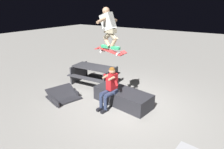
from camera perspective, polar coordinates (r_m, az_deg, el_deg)
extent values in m
plane|color=gray|center=(6.41, 4.11, -8.71)|extent=(40.00, 40.00, 0.00)
cube|color=#28282D|center=(6.33, 3.15, -6.67)|extent=(2.02, 1.05, 0.47)
cube|color=#2D3856|center=(6.06, 0.00, -4.81)|extent=(0.32, 0.20, 0.12)
cube|color=red|center=(5.93, 0.00, -2.09)|extent=(0.25, 0.37, 0.50)
sphere|color=tan|center=(5.81, 0.00, 1.11)|extent=(0.20, 0.20, 0.20)
sphere|color=brown|center=(5.81, 0.00, 1.30)|extent=(0.19, 0.19, 0.19)
cylinder|color=red|center=(5.74, 1.09, -2.06)|extent=(0.20, 0.11, 0.29)
cylinder|color=tan|center=(5.69, -0.17, -1.20)|extent=(0.24, 0.10, 0.19)
cylinder|color=red|center=(5.99, -1.81, -1.11)|extent=(0.20, 0.11, 0.29)
cylinder|color=tan|center=(5.84, -1.92, -0.64)|extent=(0.24, 0.10, 0.19)
cylinder|color=#2D3856|center=(5.88, -0.65, -5.84)|extent=(0.20, 0.42, 0.14)
cylinder|color=#2D3856|center=(5.86, -1.97, -8.71)|extent=(0.11, 0.11, 0.43)
cube|color=black|center=(5.94, -2.28, -10.70)|extent=(0.14, 0.27, 0.08)
cylinder|color=#2D3856|center=(5.99, -1.92, -5.34)|extent=(0.20, 0.42, 0.14)
cylinder|color=#2D3856|center=(5.97, -3.23, -8.15)|extent=(0.11, 0.11, 0.43)
cube|color=black|center=(6.05, -3.53, -10.11)|extent=(0.14, 0.27, 0.08)
cube|color=#B72D2D|center=(5.55, -0.50, 6.96)|extent=(0.80, 0.23, 0.16)
cube|color=#B72D2D|center=(5.82, -4.14, 7.70)|extent=(0.13, 0.20, 0.04)
cube|color=#B72D2D|center=(5.31, 3.49, 6.53)|extent=(0.12, 0.20, 0.07)
cube|color=#99999E|center=(5.72, -2.80, 7.06)|extent=(0.07, 0.16, 0.04)
cylinder|color=white|center=(5.66, -3.35, 6.65)|extent=(0.05, 0.03, 0.05)
cylinder|color=white|center=(5.80, -2.25, 6.99)|extent=(0.05, 0.03, 0.05)
cube|color=#99999E|center=(5.40, 1.93, 6.31)|extent=(0.07, 0.16, 0.04)
cylinder|color=white|center=(5.34, 1.40, 5.87)|extent=(0.05, 0.03, 0.05)
cylinder|color=white|center=(5.48, 2.45, 6.24)|extent=(0.05, 0.03, 0.05)
cube|color=#2D9E66|center=(5.63, -2.01, 8.28)|extent=(0.26, 0.11, 0.08)
cube|color=#2D9E66|center=(5.43, 1.06, 7.84)|extent=(0.26, 0.11, 0.08)
cylinder|color=tan|center=(5.57, -1.58, 9.83)|extent=(0.24, 0.11, 0.31)
cylinder|color=gray|center=(5.50, -0.98, 11.81)|extent=(0.34, 0.14, 0.33)
cylinder|color=tan|center=(5.43, 0.59, 9.56)|extent=(0.24, 0.11, 0.31)
cylinder|color=gray|center=(5.44, -0.04, 11.72)|extent=(0.34, 0.14, 0.33)
cube|color=gray|center=(5.45, -0.52, 12.80)|extent=(0.31, 0.21, 0.12)
cube|color=silver|center=(5.48, -1.23, 15.35)|extent=(0.46, 0.23, 0.52)
sphere|color=tan|center=(5.50, -1.78, 18.29)|extent=(0.20, 0.20, 0.20)
cylinder|color=tan|center=(5.31, -2.87, 15.84)|extent=(0.09, 0.45, 0.19)
cylinder|color=tan|center=(5.66, -0.04, 16.11)|extent=(0.09, 0.45, 0.19)
cube|color=#28282D|center=(6.95, -14.04, -6.60)|extent=(1.15, 1.17, 0.06)
cube|color=#28282D|center=(6.92, -14.10, -5.99)|extent=(1.13, 1.16, 0.43)
cube|color=#28282D|center=(6.66, -16.92, -7.41)|extent=(0.80, 0.28, 0.21)
cube|color=#28282D|center=(7.20, -11.49, -4.81)|extent=(0.80, 0.28, 0.21)
cube|color=#38383D|center=(7.75, -5.33, 2.22)|extent=(1.75, 0.82, 0.06)
cube|color=#38383D|center=(7.43, -7.63, -1.12)|extent=(1.71, 0.36, 0.04)
cube|color=#38383D|center=(8.28, -3.14, 1.25)|extent=(1.71, 0.36, 0.04)
cube|color=#38383D|center=(8.31, -9.66, 0.61)|extent=(0.14, 1.10, 0.72)
cube|color=#38383D|center=(7.49, -0.36, -1.26)|extent=(0.14, 1.10, 0.72)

